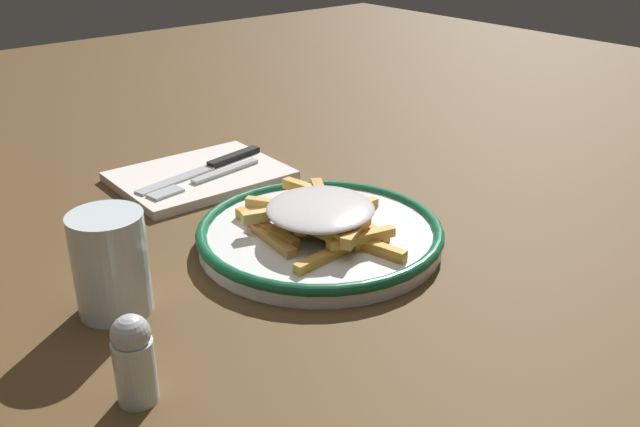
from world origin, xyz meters
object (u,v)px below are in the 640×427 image
napkin (202,176)px  salt_shaker (134,359)px  knife (212,165)px  fork (206,178)px  water_glass (111,264)px  plate (320,234)px  fries_heap (318,214)px

napkin → salt_shaker: salt_shaker is taller
knife → salt_shaker: salt_shaker is taller
knife → fork: bearing=137.0°
water_glass → fork: bearing=-48.2°
fork → salt_shaker: 0.43m
knife → plate: bearing=175.0°
fork → water_glass: bearing=131.8°
napkin → fork: fork is taller
fries_heap → water_glass: size_ratio=2.30×
fries_heap → napkin: bearing=-1.4°
plate → napkin: bearing=-0.8°
plate → napkin: plate is taller
napkin → plate: bearing=179.2°
napkin → knife: size_ratio=1.03×
fries_heap → knife: size_ratio=1.07×
plate → fries_heap: (-0.00, 0.00, 0.03)m
knife → water_glass: water_glass is taller
fork → knife: (0.03, -0.03, 0.00)m
knife → salt_shaker: (-0.36, 0.30, 0.02)m
napkin → knife: 0.02m
napkin → fork: bearing=157.8°
knife → water_glass: size_ratio=2.14×
fries_heap → napkin: (0.25, -0.01, -0.03)m
knife → water_glass: (-0.23, 0.25, 0.03)m
fork → fries_heap: bearing=-178.5°
water_glass → plate: bearing=-95.5°
napkin → knife: bearing=-80.0°
plate → knife: (0.25, -0.02, 0.00)m
knife → napkin: bearing=100.0°
fries_heap → salt_shaker: salt_shaker is taller
plate → salt_shaker: size_ratio=3.61×
fries_heap → napkin: fries_heap is taller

